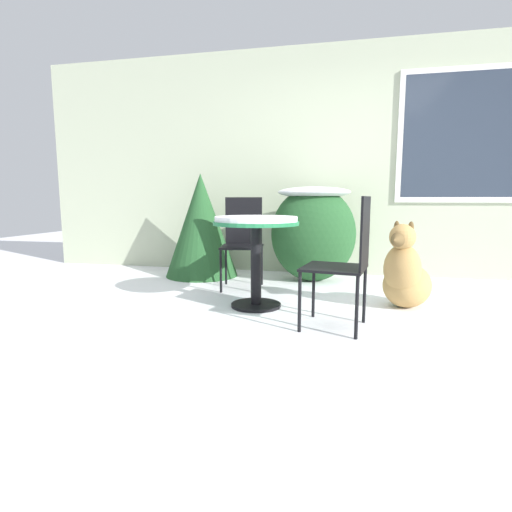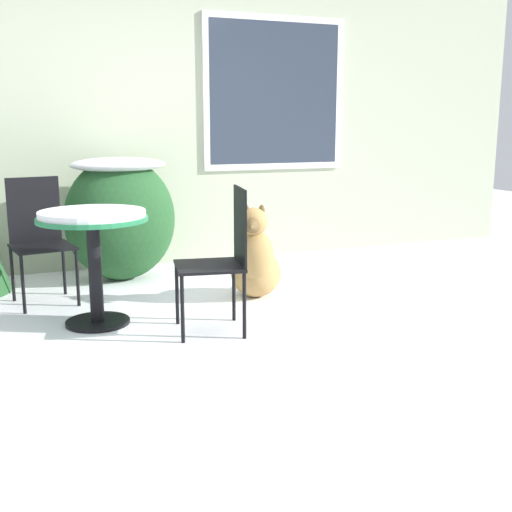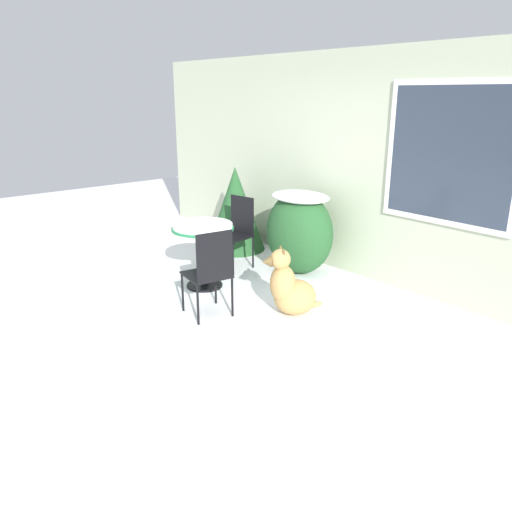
# 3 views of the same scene
# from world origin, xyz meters

# --- Properties ---
(ground_plane) EXTENTS (16.00, 16.00, 0.00)m
(ground_plane) POSITION_xyz_m (0.00, 0.00, 0.00)
(ground_plane) COLOR white
(house_wall) EXTENTS (8.00, 0.10, 2.69)m
(house_wall) POSITION_xyz_m (0.09, 2.20, 1.36)
(house_wall) COLOR #B2BC9E
(house_wall) RESTS_ON ground_plane
(shrub_left) EXTENTS (0.93, 0.72, 1.04)m
(shrub_left) POSITION_xyz_m (-0.42, 1.67, 0.56)
(shrub_left) COLOR #235128
(shrub_left) RESTS_ON ground_plane
(patio_table) EXTENTS (0.72, 0.72, 0.77)m
(patio_table) POSITION_xyz_m (-0.80, 0.48, 0.61)
(patio_table) COLOR black
(patio_table) RESTS_ON ground_plane
(patio_chair_near_table) EXTENTS (0.48, 0.48, 0.93)m
(patio_chair_near_table) POSITION_xyz_m (-1.10, 1.20, 0.50)
(patio_chair_near_table) COLOR black
(patio_chair_near_table) RESTS_ON ground_plane
(patio_chair_far_side) EXTENTS (0.49, 0.49, 0.93)m
(patio_chair_far_side) POSITION_xyz_m (-0.06, 0.04, 0.50)
(patio_chair_far_side) COLOR black
(patio_chair_far_side) RESTS_ON ground_plane
(dog) EXTENTS (0.55, 0.63, 0.74)m
(dog) POSITION_xyz_m (0.43, 0.69, 0.27)
(dog) COLOR tan
(dog) RESTS_ON ground_plane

